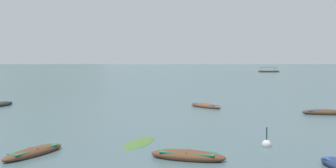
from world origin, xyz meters
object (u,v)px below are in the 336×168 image
Objects in this scene: rowboat_0 at (34,152)px; ferry_0 at (269,71)px; rowboat_1 at (188,156)px; rowboat_6 at (325,112)px; rowboat_5 at (206,106)px; mooring_buoy at (267,144)px; rowboat_4 at (1,104)px.

rowboat_0 is 0.37× the size of ferry_0.
rowboat_1 is at bearing -7.15° from rowboat_0.
rowboat_6 is at bearing 32.55° from rowboat_0.
mooring_buoy is (1.12, -16.44, -0.06)m from rowboat_5.
ferry_0 is at bearing 72.75° from mooring_buoy.
rowboat_4 is 0.92× the size of rowboat_6.
rowboat_5 is (10.66, 17.95, 0.02)m from rowboat_0.
rowboat_5 is (20.86, -1.57, -0.01)m from rowboat_4.
mooring_buoy is (4.40, 2.44, -0.06)m from rowboat_1.
rowboat_5 is 16.48m from mooring_buoy.
rowboat_1 is 26.96m from rowboat_4.
rowboat_6 is 14.26m from mooring_buoy.
rowboat_6 is (30.49, -6.57, 0.00)m from rowboat_4.
rowboat_0 is at bearing -62.43° from rowboat_4.
rowboat_5 is at bearing 80.12° from rowboat_1.
ferry_0 reaches higher than rowboat_4.
rowboat_0 is 0.94× the size of rowboat_1.
mooring_buoy is at bearing -126.67° from rowboat_6.
ferry_0 reaches higher than rowboat_5.
ferry_0 is (56.42, 145.31, 0.30)m from rowboat_0.
rowboat_1 is at bearing -151.00° from mooring_buoy.
rowboat_4 reaches higher than rowboat_5.
rowboat_0 is 0.99× the size of rowboat_5.
rowboat_1 is 3.12× the size of mooring_buoy.
mooring_buoy is (21.97, -18.01, -0.06)m from rowboat_4.
rowboat_6 is at bearing -12.16° from rowboat_4.
ferry_0 is at bearing 68.78° from rowboat_0.
rowboat_1 is 0.94× the size of rowboat_6.
ferry_0 is 150.56m from mooring_buoy.
ferry_0 is at bearing 70.24° from rowboat_5.
rowboat_6 is 137.20m from ferry_0.
rowboat_0 is 24.08m from rowboat_6.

